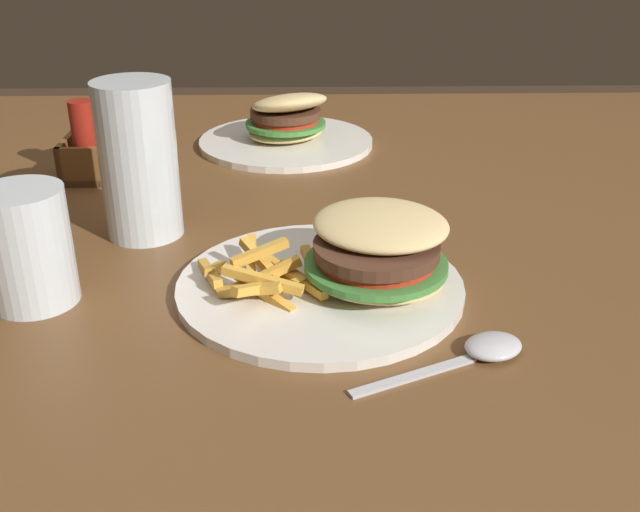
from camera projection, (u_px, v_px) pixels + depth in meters
dining_table at (402, 304)px, 0.94m from camera, size 1.55×1.30×0.78m
meal_plate_near at (348, 267)px, 0.74m from camera, size 0.29×0.29×0.09m
beer_glass at (139, 163)px, 0.84m from camera, size 0.09×0.09×0.18m
juice_glass at (29, 252)px, 0.71m from camera, size 0.08×0.08×0.18m
spoon at (486, 349)px, 0.64m from camera, size 0.16×0.09×0.01m
meal_plate_far at (287, 128)px, 1.17m from camera, size 0.27×0.27×0.09m
condiment_caddy at (101, 150)px, 1.03m from camera, size 0.10×0.09×0.11m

